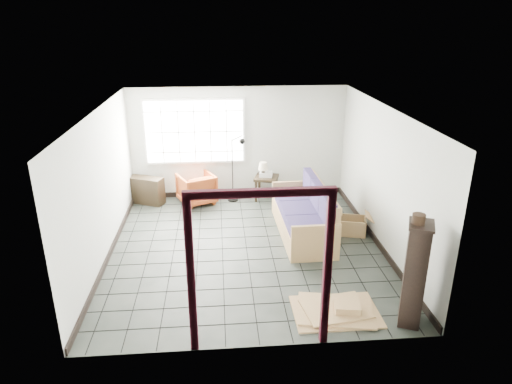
{
  "coord_description": "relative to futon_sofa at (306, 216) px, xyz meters",
  "views": [
    {
      "loc": [
        -0.46,
        -7.59,
        4.05
      ],
      "look_at": [
        0.21,
        0.3,
        1.0
      ],
      "focal_mm": 32.0,
      "sensor_mm": 36.0,
      "label": 1
    }
  ],
  "objects": [
    {
      "name": "floor_lamp",
      "position": [
        -1.27,
        1.82,
        0.47
      ],
      "size": [
        0.42,
        0.3,
        1.58
      ],
      "rotation": [
        0.0,
        0.0,
        -0.04
      ],
      "color": "black",
      "rests_on": "ground"
    },
    {
      "name": "window_panel",
      "position": [
        -2.22,
        2.17,
        1.23
      ],
      "size": [
        2.32,
        0.08,
        1.52
      ],
      "color": "silver",
      "rests_on": "ground"
    },
    {
      "name": "ground",
      "position": [
        -1.22,
        -0.53,
        -0.37
      ],
      "size": [
        5.5,
        5.5,
        0.0
      ],
      "primitive_type": "plane",
      "color": "black",
      "rests_on": "ground"
    },
    {
      "name": "armchair",
      "position": [
        -2.22,
        1.79,
        0.01
      ],
      "size": [
        0.97,
        0.95,
        0.77
      ],
      "primitive_type": "imported",
      "rotation": [
        0.0,
        0.0,
        3.56
      ],
      "color": "#9B4816",
      "rests_on": "ground"
    },
    {
      "name": "room_shell",
      "position": [
        -1.22,
        -0.5,
        1.31
      ],
      "size": [
        5.02,
        5.52,
        2.61
      ],
      "color": "#B9BDB6",
      "rests_on": "ground"
    },
    {
      "name": "tall_shelf",
      "position": [
        0.93,
        -2.93,
        0.41
      ],
      "size": [
        0.46,
        0.51,
        1.54
      ],
      "rotation": [
        0.0,
        0.0,
        -0.41
      ],
      "color": "black",
      "rests_on": "ground"
    },
    {
      "name": "futon_sofa",
      "position": [
        0.0,
        0.0,
        0.0
      ],
      "size": [
        0.93,
        2.34,
        1.03
      ],
      "rotation": [
        0.0,
        0.0,
        0.03
      ],
      "color": "olive",
      "rests_on": "ground"
    },
    {
      "name": "projector",
      "position": [
        -0.61,
        1.88,
        0.25
      ],
      "size": [
        0.33,
        0.28,
        0.11
      ],
      "rotation": [
        0.0,
        0.0,
        -0.18
      ],
      "color": "silver",
      "rests_on": "side_table"
    },
    {
      "name": "doorway_trim",
      "position": [
        -1.22,
        -3.23,
        1.01
      ],
      "size": [
        1.8,
        0.08,
        2.2
      ],
      "color": "#370C17",
      "rests_on": "ground"
    },
    {
      "name": "pot",
      "position": [
        0.88,
        -2.92,
        1.23
      ],
      "size": [
        0.22,
        0.22,
        0.13
      ],
      "rotation": [
        0.0,
        0.0,
        -0.35
      ],
      "color": "black",
      "rests_on": "tall_shelf"
    },
    {
      "name": "cardboard_pile",
      "position": [
        -0.03,
        -2.64,
        -0.32
      ],
      "size": [
        1.25,
        1.0,
        0.18
      ],
      "rotation": [
        0.0,
        0.0,
        -0.05
      ],
      "color": "#996E4A",
      "rests_on": "ground"
    },
    {
      "name": "table_lamp",
      "position": [
        -0.67,
        1.86,
        0.44
      ],
      "size": [
        0.24,
        0.24,
        0.35
      ],
      "rotation": [
        0.0,
        0.0,
        0.03
      ],
      "color": "black",
      "rests_on": "side_table"
    },
    {
      "name": "side_table",
      "position": [
        -0.59,
        1.87,
        0.1
      ],
      "size": [
        0.64,
        0.64,
        0.57
      ],
      "rotation": [
        0.0,
        0.0,
        -0.28
      ],
      "color": "black",
      "rests_on": "ground"
    },
    {
      "name": "console_shelf",
      "position": [
        -3.37,
        1.87,
        -0.06
      ],
      "size": [
        0.86,
        0.61,
        0.63
      ],
      "rotation": [
        0.0,
        0.0,
        -0.42
      ],
      "color": "black",
      "rests_on": "ground"
    },
    {
      "name": "open_box",
      "position": [
        0.93,
        -0.09,
        -0.21
      ],
      "size": [
        0.88,
        0.58,
        0.46
      ],
      "rotation": [
        0.0,
        0.0,
        -0.26
      ],
      "color": "#996E4A",
      "rests_on": "ground"
    }
  ]
}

